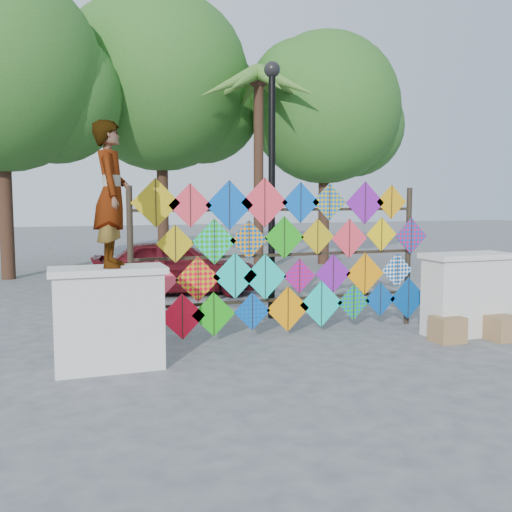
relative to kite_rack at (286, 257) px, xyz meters
name	(u,v)px	position (x,y,z in m)	size (l,w,h in m)	color
ground	(302,346)	(-0.05, -0.73, -1.22)	(80.00, 80.00, 0.00)	gray
parapet_left	(109,318)	(-2.75, -0.93, -0.57)	(1.40, 0.65, 1.28)	silver
parapet_right	(467,294)	(2.65, -0.93, -0.57)	(1.40, 0.65, 1.28)	silver
kite_rack	(286,257)	(0.00, 0.00, 0.00)	(4.93, 0.24, 2.44)	black
tree_west	(4,72)	(-4.45, 8.30, 4.16)	(5.85, 5.20, 8.01)	#3F251B
tree_mid	(164,83)	(0.06, 10.30, 4.55)	(6.30, 5.60, 8.61)	#3F251B
tree_east	(327,110)	(5.04, 8.80, 3.77)	(5.40, 4.80, 7.42)	#3F251B
palm_tree	(259,97)	(2.15, 7.27, 3.73)	(3.62, 3.62, 5.83)	#3F251B
vendor_woman	(111,194)	(-2.68, -0.93, 0.95)	(0.65, 0.42, 1.77)	#99999E
sedan	(176,266)	(-0.84, 4.37, -0.60)	(1.47, 3.66, 1.25)	#570F16
lamppost	(272,166)	(0.25, 1.27, 1.47)	(0.28, 0.28, 4.46)	black
cardboard_box_near	(447,329)	(2.09, -1.21, -1.03)	(0.43, 0.38, 0.38)	olive
cardboard_box_far	(503,328)	(2.95, -1.39, -1.04)	(0.43, 0.39, 0.36)	olive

